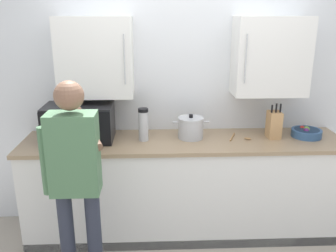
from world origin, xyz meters
The scene contains 9 objects.
back_wall_tiled centered at (0.00, 0.97, 1.39)m, with size 4.23×0.44×2.64m.
counter_unit centered at (0.00, 0.65, 0.47)m, with size 2.93×0.66×0.94m.
microwave_oven centered at (-0.97, 0.69, 1.10)m, with size 0.60×0.38×0.32m.
wooden_spoon centered at (0.51, 0.66, 0.95)m, with size 0.21×0.21×0.02m.
stock_pot centered at (0.06, 0.70, 1.04)m, with size 0.33×0.23×0.22m.
knife_block centered at (0.83, 0.69, 1.07)m, with size 0.11×0.15×0.33m.
fruit_bowl centered at (1.14, 0.69, 0.98)m, with size 0.27×0.27×0.10m.
thermos_flask centered at (-0.37, 0.65, 1.09)m, with size 0.09×0.09×0.30m.
person_figure centered at (-0.83, -0.08, 0.97)m, with size 0.44×0.58×1.63m.
Camera 1 is at (-0.28, -2.41, 2.04)m, focal length 38.44 mm.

